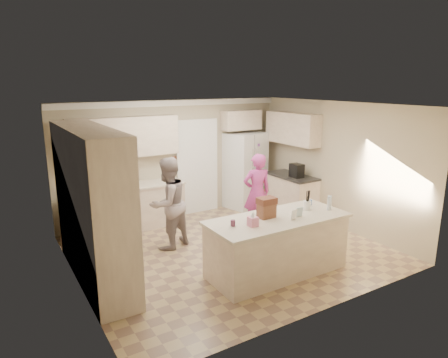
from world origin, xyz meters
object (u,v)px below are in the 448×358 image
refrigerator (245,170)px  teen_boy (168,203)px  island_base (277,246)px  utensil_crock (307,205)px  tissue_box (253,221)px  coffee_maker (297,171)px  dollhouse_body (266,211)px  teen_girl (257,193)px

refrigerator → teen_boy: refrigerator is taller
island_base → utensil_crock: 0.86m
tissue_box → teen_boy: 1.99m
coffee_maker → island_base: bearing=-137.2°
coffee_maker → dollhouse_body: 2.84m
tissue_box → teen_girl: (1.36, 1.77, -0.19)m
coffee_maker → utensil_crock: bearing=-127.1°
coffee_maker → teen_boy: bearing=-178.4°
utensil_crock → teen_girl: bearing=84.3°
island_base → utensil_crock: utensil_crock is taller
teen_girl → island_base: bearing=76.9°
dollhouse_body → teen_girl: size_ratio=0.16×
dollhouse_body → coffee_maker: bearing=39.3°
tissue_box → dollhouse_body: dollhouse_body is taller
island_base → dollhouse_body: (-0.15, 0.10, 0.60)m
utensil_crock → tissue_box: utensil_crock is taller
refrigerator → teen_boy: size_ratio=1.07×
teen_boy → teen_girl: 1.88m
teen_girl → refrigerator: bearing=-103.4°
dollhouse_body → teen_girl: 1.86m
island_base → utensil_crock: (0.65, 0.05, 0.56)m
utensil_crock → coffee_maker: bearing=52.9°
island_base → dollhouse_body: 0.62m
coffee_maker → utensil_crock: coffee_maker is taller
island_base → teen_girl: (0.81, 1.67, 0.36)m
teen_boy → utensil_crock: bearing=112.2°
utensil_crock → teen_girl: teen_girl is taller
teen_boy → teen_girl: teen_boy is taller
dollhouse_body → teen_boy: teen_boy is taller
refrigerator → dollhouse_body: (-1.69, -3.06, 0.14)m
teen_girl → utensil_crock: bearing=97.1°
refrigerator → island_base: refrigerator is taller
coffee_maker → tissue_box: (-2.60, -2.00, -0.07)m
island_base → teen_boy: teen_boy is taller
refrigerator → teen_girl: size_ratio=1.12×
island_base → dollhouse_body: bearing=146.3°
island_base → teen_girl: size_ratio=1.37×
coffee_maker → island_base: (-2.05, -1.90, -0.63)m
tissue_box → teen_boy: size_ratio=0.08×
island_base → utensil_crock: size_ratio=14.67×
coffee_maker → dollhouse_body: (-2.20, -1.80, -0.03)m
coffee_maker → teen_girl: size_ratio=0.19×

